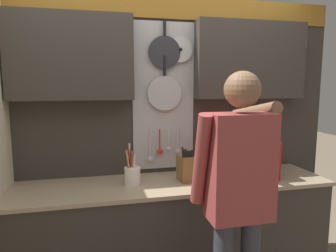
{
  "coord_description": "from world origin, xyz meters",
  "views": [
    {
      "loc": [
        -0.56,
        -2.24,
        1.64
      ],
      "look_at": [
        -0.01,
        0.19,
        1.31
      ],
      "focal_mm": 32.0,
      "sensor_mm": 36.0,
      "label": 1
    }
  ],
  "objects_px": {
    "knife_block": "(186,168)",
    "person": "(238,188)",
    "microwave": "(245,159)",
    "utensil_crock": "(132,175)"
  },
  "relations": [
    {
      "from": "knife_block",
      "to": "person",
      "type": "height_order",
      "value": "person"
    },
    {
      "from": "microwave",
      "to": "utensil_crock",
      "type": "distance_m",
      "value": 0.94
    },
    {
      "from": "microwave",
      "to": "knife_block",
      "type": "height_order",
      "value": "microwave"
    },
    {
      "from": "knife_block",
      "to": "person",
      "type": "distance_m",
      "value": 0.66
    },
    {
      "from": "utensil_crock",
      "to": "person",
      "type": "xyz_separation_m",
      "value": [
        0.57,
        -0.64,
        0.07
      ]
    },
    {
      "from": "utensil_crock",
      "to": "microwave",
      "type": "bearing_deg",
      "value": -0.14
    },
    {
      "from": "person",
      "to": "utensil_crock",
      "type": "bearing_deg",
      "value": 131.6
    },
    {
      "from": "microwave",
      "to": "person",
      "type": "relative_size",
      "value": 0.27
    },
    {
      "from": "person",
      "to": "microwave",
      "type": "bearing_deg",
      "value": 59.84
    },
    {
      "from": "knife_block",
      "to": "utensil_crock",
      "type": "relative_size",
      "value": 0.88
    }
  ]
}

